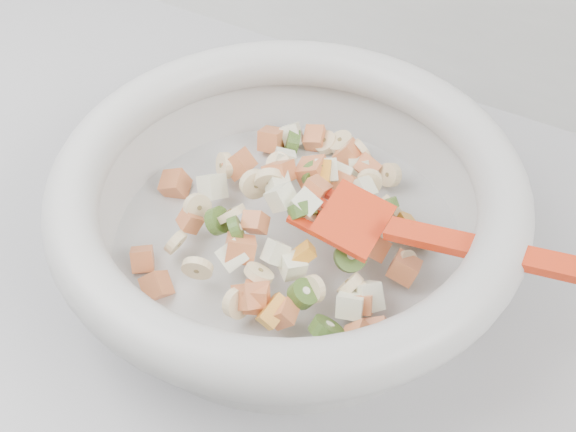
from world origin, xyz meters
The scene contains 2 objects.
counter centered at (0.00, 1.45, 0.45)m, with size 2.00×0.60×0.90m, color gray.
mixing_bowl centered at (0.15, 1.43, 0.96)m, with size 0.49×0.40×0.12m.
Camera 1 is at (0.36, 1.06, 1.40)m, focal length 45.00 mm.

